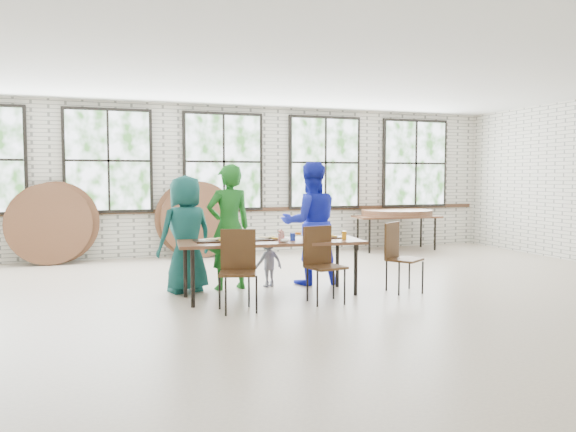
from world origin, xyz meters
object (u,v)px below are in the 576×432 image
at_px(chair_near_left, 238,263).
at_px(dining_table, 271,244).
at_px(chair_near_right, 321,258).
at_px(storage_table, 397,218).

bearing_deg(chair_near_left, dining_table, 60.72).
height_order(chair_near_left, chair_near_right, same).
relative_size(dining_table, storage_table, 1.32).
bearing_deg(chair_near_left, storage_table, 59.19).
relative_size(chair_near_left, chair_near_right, 1.00).
xyz_separation_m(dining_table, chair_near_left, (-0.59, -0.57, -0.13)).
bearing_deg(storage_table, chair_near_left, -131.45).
distance_m(chair_near_left, chair_near_right, 1.10).
relative_size(dining_table, chair_near_right, 2.60).
height_order(dining_table, chair_near_left, chair_near_left).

